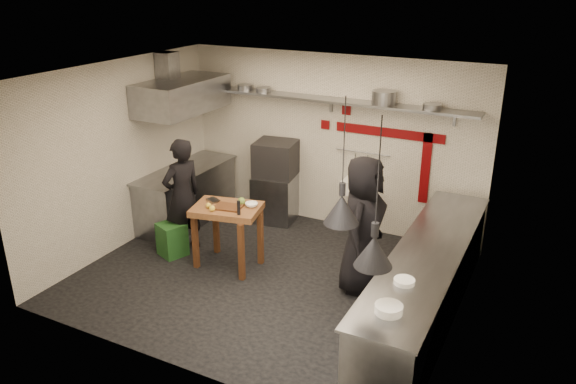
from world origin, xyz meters
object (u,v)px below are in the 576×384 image
at_px(oven_stand, 275,198).
at_px(prep_table, 228,236).
at_px(combi_oven, 276,159).
at_px(chef_left, 182,196).
at_px(chef_right, 363,225).
at_px(green_bin, 172,239).

relative_size(oven_stand, prep_table, 0.87).
distance_m(combi_oven, chef_left, 1.76).
height_order(oven_stand, chef_right, chef_right).
relative_size(green_bin, chef_right, 0.27).
relative_size(green_bin, chef_left, 0.29).
bearing_deg(chef_left, oven_stand, 175.49).
xyz_separation_m(green_bin, prep_table, (0.92, 0.10, 0.21)).
distance_m(prep_table, chef_left, 0.97).
height_order(green_bin, chef_left, chef_left).
bearing_deg(chef_right, chef_left, 89.97).
distance_m(combi_oven, green_bin, 2.16).
distance_m(oven_stand, combi_oven, 0.69).
bearing_deg(oven_stand, chef_right, -44.03).
distance_m(oven_stand, green_bin, 1.97).
distance_m(combi_oven, chef_right, 2.52).
bearing_deg(chef_left, combi_oven, 175.43).
bearing_deg(oven_stand, combi_oven, 53.38).
bearing_deg(prep_table, oven_stand, 83.16).
bearing_deg(green_bin, combi_oven, 67.14).
distance_m(prep_table, chef_right, 1.97).
relative_size(green_bin, prep_table, 0.54).
bearing_deg(chef_left, chef_right, 112.34).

